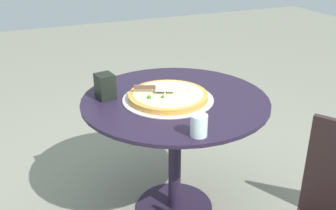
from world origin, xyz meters
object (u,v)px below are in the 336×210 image
at_px(drinking_cup, 199,125).
at_px(patio_table, 175,126).
at_px(napkin_dispenser, 105,86).
at_px(pizza_on_tray, 168,96).
at_px(pizza_server, 155,88).

bearing_deg(drinking_cup, patio_table, 79.81).
xyz_separation_m(drinking_cup, napkin_dispenser, (-0.25, 0.54, 0.02)).
height_order(pizza_on_tray, drinking_cup, drinking_cup).
xyz_separation_m(patio_table, pizza_on_tray, (-0.04, 0.00, 0.17)).
xyz_separation_m(pizza_on_tray, pizza_server, (-0.06, 0.04, 0.04)).
height_order(pizza_on_tray, napkin_dispenser, napkin_dispenser).
xyz_separation_m(pizza_server, drinking_cup, (0.02, -0.44, -0.01)).
distance_m(pizza_on_tray, napkin_dispenser, 0.32).
relative_size(patio_table, pizza_on_tray, 2.07).
xyz_separation_m(pizza_on_tray, drinking_cup, (-0.03, -0.40, 0.03)).
distance_m(pizza_on_tray, pizza_server, 0.08).
distance_m(pizza_on_tray, drinking_cup, 0.40).
xyz_separation_m(pizza_server, napkin_dispenser, (-0.23, 0.10, 0.01)).
bearing_deg(pizza_on_tray, patio_table, -1.36).
bearing_deg(napkin_dispenser, pizza_server, -122.26).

